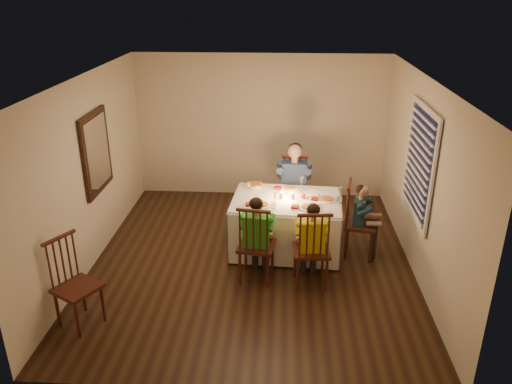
# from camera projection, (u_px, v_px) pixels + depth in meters

# --- Properties ---
(ground) EXTENTS (5.00, 5.00, 0.00)m
(ground) POSITION_uv_depth(u_px,v_px,m) (252.00, 261.00, 7.20)
(ground) COLOR black
(ground) RESTS_ON ground
(wall_left) EXTENTS (0.02, 5.00, 2.60)m
(wall_left) POSITION_uv_depth(u_px,v_px,m) (88.00, 173.00, 6.82)
(wall_left) COLOR beige
(wall_left) RESTS_ON ground
(wall_right) EXTENTS (0.02, 5.00, 2.60)m
(wall_right) POSITION_uv_depth(u_px,v_px,m) (422.00, 180.00, 6.58)
(wall_right) COLOR beige
(wall_right) RESTS_ON ground
(wall_back) EXTENTS (4.50, 0.02, 2.60)m
(wall_back) POSITION_uv_depth(u_px,v_px,m) (261.00, 127.00, 9.00)
(wall_back) COLOR beige
(wall_back) RESTS_ON ground
(ceiling) EXTENTS (5.00, 5.00, 0.00)m
(ceiling) POSITION_uv_depth(u_px,v_px,m) (252.00, 79.00, 6.19)
(ceiling) COLOR white
(ceiling) RESTS_ON wall_back
(dining_table) EXTENTS (1.65, 1.24, 0.79)m
(dining_table) POSITION_uv_depth(u_px,v_px,m) (286.00, 214.00, 7.29)
(dining_table) COLOR white
(dining_table) RESTS_ON ground
(chair_adult) EXTENTS (0.49, 0.47, 1.12)m
(chair_adult) POSITION_uv_depth(u_px,v_px,m) (293.00, 223.00, 8.31)
(chair_adult) COLOR #3B1310
(chair_adult) RESTS_ON ground
(chair_near_left) EXTENTS (0.52, 0.50, 1.12)m
(chair_near_left) POSITION_uv_depth(u_px,v_px,m) (256.00, 278.00, 6.77)
(chair_near_left) COLOR #3B1310
(chair_near_left) RESTS_ON ground
(chair_near_right) EXTENTS (0.49, 0.47, 1.12)m
(chair_near_right) POSITION_uv_depth(u_px,v_px,m) (310.00, 283.00, 6.66)
(chair_near_right) COLOR #3B1310
(chair_near_right) RESTS_ON ground
(chair_end) EXTENTS (0.52, 0.53, 1.12)m
(chair_end) POSITION_uv_depth(u_px,v_px,m) (358.00, 254.00, 7.37)
(chair_end) COLOR #3B1310
(chair_end) RESTS_ON ground
(chair_extra) EXTENTS (0.60, 0.61, 1.10)m
(chair_extra) POSITION_uv_depth(u_px,v_px,m) (83.00, 323.00, 5.88)
(chair_extra) COLOR #3B1310
(chair_extra) RESTS_ON ground
(adult) EXTENTS (0.56, 0.52, 1.38)m
(adult) POSITION_uv_depth(u_px,v_px,m) (293.00, 223.00, 8.31)
(adult) COLOR navy
(adult) RESTS_ON ground
(child_green) EXTENTS (0.48, 0.45, 1.21)m
(child_green) POSITION_uv_depth(u_px,v_px,m) (256.00, 278.00, 6.77)
(child_green) COLOR green
(child_green) RESTS_ON ground
(child_yellow) EXTENTS (0.44, 0.41, 1.18)m
(child_yellow) POSITION_uv_depth(u_px,v_px,m) (310.00, 283.00, 6.66)
(child_yellow) COLOR yellow
(child_yellow) RESTS_ON ground
(child_teal) EXTENTS (0.40, 0.43, 1.10)m
(child_teal) POSITION_uv_depth(u_px,v_px,m) (358.00, 254.00, 7.37)
(child_teal) COLOR #18313C
(child_teal) RESTS_ON ground
(setting_adult) EXTENTS (0.28, 0.28, 0.02)m
(setting_adult) POSITION_uv_depth(u_px,v_px,m) (290.00, 189.00, 7.53)
(setting_adult) COLOR white
(setting_adult) RESTS_ON dining_table
(setting_green) EXTENTS (0.28, 0.28, 0.02)m
(setting_green) POSITION_uv_depth(u_px,v_px,m) (262.00, 205.00, 6.96)
(setting_green) COLOR white
(setting_green) RESTS_ON dining_table
(setting_yellow) EXTENTS (0.28, 0.28, 0.02)m
(setting_yellow) POSITION_uv_depth(u_px,v_px,m) (308.00, 208.00, 6.89)
(setting_yellow) COLOR white
(setting_yellow) RESTS_ON dining_table
(setting_teal) EXTENTS (0.28, 0.28, 0.02)m
(setting_teal) POSITION_uv_depth(u_px,v_px,m) (327.00, 200.00, 7.14)
(setting_teal) COLOR white
(setting_teal) RESTS_ON dining_table
(candle_left) EXTENTS (0.06, 0.06, 0.10)m
(candle_left) POSITION_uv_depth(u_px,v_px,m) (282.00, 195.00, 7.19)
(candle_left) COLOR silver
(candle_left) RESTS_ON dining_table
(candle_right) EXTENTS (0.06, 0.06, 0.10)m
(candle_right) POSITION_uv_depth(u_px,v_px,m) (292.00, 196.00, 7.17)
(candle_right) COLOR silver
(candle_right) RESTS_ON dining_table
(squash) EXTENTS (0.09, 0.09, 0.09)m
(squash) POSITION_uv_depth(u_px,v_px,m) (249.00, 186.00, 7.55)
(squash) COLOR #FEFF43
(squash) RESTS_ON dining_table
(orange_fruit) EXTENTS (0.08, 0.08, 0.08)m
(orange_fruit) POSITION_uv_depth(u_px,v_px,m) (303.00, 196.00, 7.21)
(orange_fruit) COLOR orange
(orange_fruit) RESTS_ON dining_table
(serving_bowl) EXTENTS (0.28, 0.28, 0.06)m
(serving_bowl) POSITION_uv_depth(u_px,v_px,m) (255.00, 186.00, 7.58)
(serving_bowl) COLOR white
(serving_bowl) RESTS_ON dining_table
(wall_mirror) EXTENTS (0.06, 0.95, 1.15)m
(wall_mirror) POSITION_uv_depth(u_px,v_px,m) (96.00, 152.00, 7.01)
(wall_mirror) COLOR black
(wall_mirror) RESTS_ON wall_left
(window_blinds) EXTENTS (0.07, 1.34, 1.54)m
(window_blinds) POSITION_uv_depth(u_px,v_px,m) (419.00, 163.00, 6.59)
(window_blinds) COLOR black
(window_blinds) RESTS_ON wall_right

